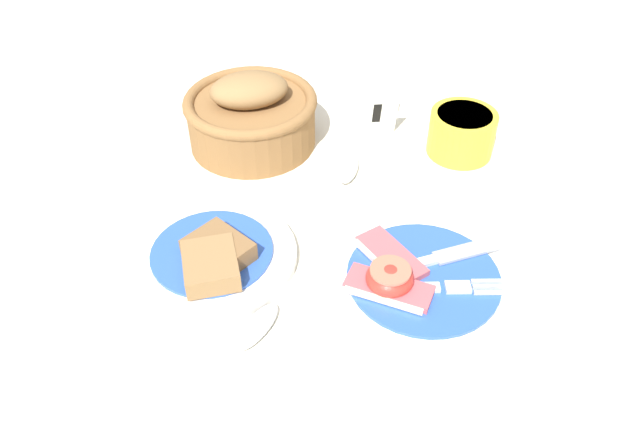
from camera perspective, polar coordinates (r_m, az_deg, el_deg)
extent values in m
plane|color=beige|center=(0.71, 2.29, -5.76)|extent=(3.00, 3.00, 0.00)
cylinder|color=silver|center=(0.71, 9.42, -6.18)|extent=(0.24, 0.24, 0.01)
cylinder|color=#2D56B7|center=(0.70, 9.49, -5.73)|extent=(0.17, 0.17, 0.00)
cube|color=#BC5156|center=(0.68, 6.37, -6.73)|extent=(0.10, 0.06, 0.01)
cube|color=beige|center=(0.67, 5.95, -7.66)|extent=(0.09, 0.04, 0.01)
cube|color=#BC5156|center=(0.71, 6.59, -3.84)|extent=(0.08, 0.09, 0.01)
cube|color=beige|center=(0.70, 5.57, -4.34)|extent=(0.06, 0.07, 0.01)
ellipsoid|color=red|center=(0.67, 6.44, -5.90)|extent=(0.05, 0.05, 0.03)
cylinder|color=#DB664C|center=(0.67, 6.51, -5.18)|extent=(0.04, 0.04, 0.00)
cube|color=silver|center=(0.68, 6.48, -6.78)|extent=(0.11, 0.02, 0.00)
cube|color=silver|center=(0.69, 12.55, -6.60)|extent=(0.03, 0.02, 0.00)
cube|color=silver|center=(0.69, 15.65, -6.97)|extent=(0.04, 0.01, 0.00)
cube|color=silver|center=(0.70, 15.51, -6.48)|extent=(0.04, 0.01, 0.00)
cube|color=silver|center=(0.71, 15.37, -6.01)|extent=(0.04, 0.01, 0.00)
cube|color=silver|center=(0.70, 6.66, -5.18)|extent=(0.10, 0.05, 0.00)
cube|color=#9EA0A5|center=(0.73, 13.27, -3.35)|extent=(0.08, 0.05, 0.00)
cylinder|color=silver|center=(0.73, -9.75, -3.91)|extent=(0.20, 0.20, 0.01)
cylinder|color=#2D56B7|center=(0.73, -9.82, -3.47)|extent=(0.14, 0.14, 0.00)
cube|color=olive|center=(0.69, -9.94, -4.73)|extent=(0.08, 0.08, 0.02)
cube|color=brown|center=(0.71, -9.22, -3.30)|extent=(0.09, 0.09, 0.02)
cylinder|color=yellow|center=(0.90, 12.86, 7.17)|extent=(0.09, 0.09, 0.06)
cylinder|color=white|center=(0.89, 13.12, 8.64)|extent=(0.08, 0.08, 0.01)
cylinder|color=brown|center=(0.90, -6.21, 8.29)|extent=(0.18, 0.18, 0.07)
torus|color=brown|center=(0.88, -6.37, 10.17)|extent=(0.19, 0.19, 0.02)
ellipsoid|color=olive|center=(0.87, -6.46, 11.18)|extent=(0.13, 0.10, 0.04)
cube|color=white|center=(0.91, 5.22, 8.99)|extent=(0.06, 0.03, 0.07)
cube|color=white|center=(0.93, 4.94, 9.77)|extent=(0.06, 0.03, 0.07)
cube|color=black|center=(0.91, 5.26, 9.12)|extent=(0.01, 0.01, 0.04)
cube|color=silver|center=(0.62, -11.42, -16.87)|extent=(0.06, 0.10, 0.01)
ellipsoid|color=silver|center=(0.66, -5.75, -10.26)|extent=(0.05, 0.07, 0.01)
cube|color=silver|center=(0.78, 1.45, -0.53)|extent=(0.03, 0.11, 0.01)
ellipsoid|color=silver|center=(0.85, 2.71, 4.19)|extent=(0.04, 0.07, 0.01)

